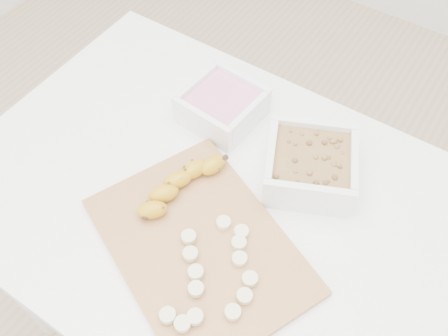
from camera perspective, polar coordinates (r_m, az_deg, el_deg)
The scene contains 7 objects.
ground at distance 1.63m, azimuth -0.61°, elevation -17.62°, with size 3.50×3.50×0.00m, color #C6AD89.
table at distance 1.03m, azimuth -0.92°, elevation -6.20°, with size 1.00×0.70×0.75m.
bowl_yogurt at distance 1.05m, azimuth -0.21°, elevation 7.20°, with size 0.16×0.16×0.07m.
bowl_granola at distance 0.96m, azimuth 9.82°, elevation 0.33°, with size 0.22×0.22×0.08m.
cutting_board at distance 0.89m, azimuth -2.81°, elevation -8.86°, with size 0.39×0.28×0.01m, color #A87742.
banana at distance 0.93m, azimuth -5.14°, elevation -2.05°, with size 0.05×0.19×0.03m, color #B58414, non-canonical shape.
banana_slices at distance 0.85m, azimuth -1.17°, elevation -11.99°, with size 0.17×0.22×0.02m.
Camera 1 is at (0.29, -0.42, 1.55)m, focal length 40.00 mm.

